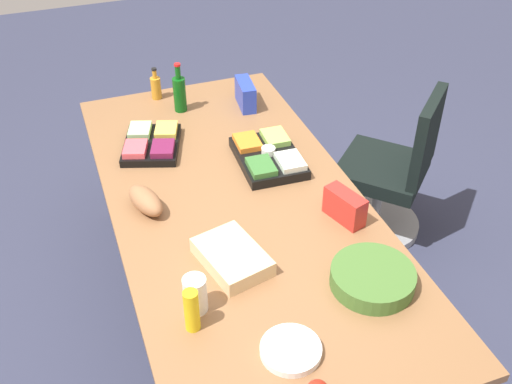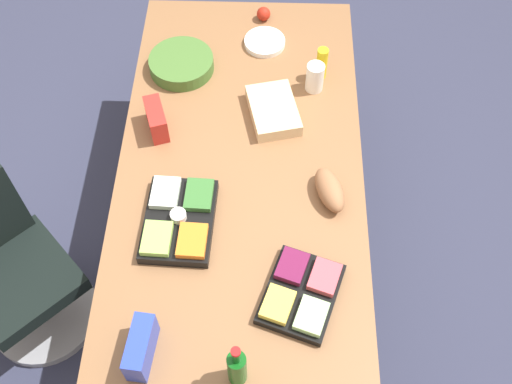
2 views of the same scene
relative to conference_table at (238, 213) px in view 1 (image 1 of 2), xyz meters
The scene contains 15 objects.
ground_plane 0.71m from the conference_table, ahead, with size 10.00×10.00×0.00m, color #30344A.
conference_table is the anchor object (origin of this frame).
office_chair 1.18m from the conference_table, 108.79° to the left, with size 0.68×0.68×0.97m.
chip_bag_blue 0.93m from the conference_table, 158.53° to the left, with size 0.22×0.08×0.15m, color #273FB9.
bread_loaf 0.43m from the conference_table, 103.32° to the right, with size 0.24×0.11×0.10m, color #966340.
dressing_bottle 1.14m from the conference_table, behind, with size 0.07×0.07×0.19m.
veggie_tray 0.38m from the conference_table, 136.16° to the left, with size 0.43×0.32×0.09m.
paper_plate_stack 0.88m from the conference_table, ahead, with size 0.22×0.22×0.03m, color white.
salad_bowl 0.76m from the conference_table, 26.13° to the left, with size 0.33×0.33×0.07m, color #426B2D.
fruit_platter 0.66m from the conference_table, 154.92° to the right, with size 0.43×0.38×0.07m.
wine_bottle 0.95m from the conference_table, behind, with size 0.09×0.09×0.29m.
mustard_bottle 0.77m from the conference_table, 31.12° to the right, with size 0.06×0.06×0.18m, color yellow.
mayo_jar 0.68m from the conference_table, 32.24° to the right, with size 0.09×0.09×0.16m, color white.
sheet_cake 0.42m from the conference_table, 21.79° to the right, with size 0.32×0.22×0.07m, color beige.
chip_bag_red 0.51m from the conference_table, 56.52° to the left, with size 0.20×0.08×0.14m, color red.
Camera 1 is at (2.11, -0.68, 2.53)m, focal length 42.67 mm.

